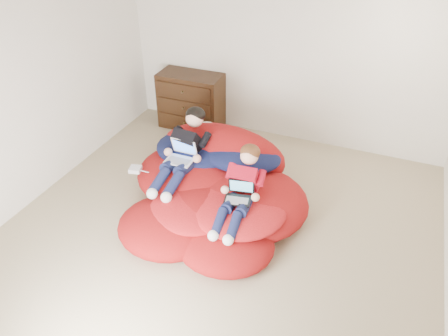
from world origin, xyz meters
The scene contains 9 objects.
room_shell centered at (0.00, 0.00, 0.22)m, with size 5.10×5.10×2.77m.
dresser centered at (-1.47, 2.23, 0.46)m, with size 1.04×0.58×0.92m.
beanbag_pile centered at (-0.25, 0.41, 0.26)m, with size 2.38×2.31×0.86m.
cream_pillow centered at (-0.66, 1.14, 0.62)m, with size 0.42×0.27×0.27m, color #EBE6CB.
older_boy centered at (-0.72, 0.55, 0.69)m, with size 0.38×1.23×0.74m.
younger_boy centered at (0.21, 0.13, 0.63)m, with size 0.34×1.05×0.72m.
laptop_white centered at (-0.72, 0.45, 0.64)m, with size 0.34×0.31×0.24m.
laptop_black centered at (0.21, 0.06, 0.56)m, with size 0.33×0.32×0.22m.
power_adapter centered at (-1.27, 0.21, 0.42)m, with size 0.14×0.14×0.05m, color silver.
Camera 1 is at (1.55, -3.63, 3.57)m, focal length 35.00 mm.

